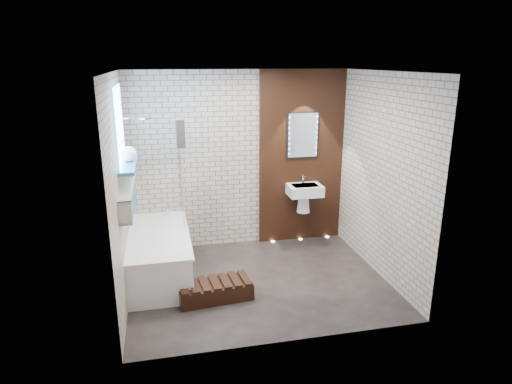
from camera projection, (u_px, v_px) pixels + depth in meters
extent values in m
plane|color=black|center=(259.00, 281.00, 5.70)|extent=(3.20, 3.20, 0.00)
cube|color=#AF9C8B|center=(239.00, 160.00, 6.55)|extent=(3.20, 0.04, 2.60)
cube|color=#AF9C8B|center=(290.00, 220.00, 4.12)|extent=(3.20, 0.04, 2.60)
cube|color=#AF9C8B|center=(120.00, 192.00, 5.00)|extent=(0.04, 2.60, 2.60)
cube|color=#AF9C8B|center=(381.00, 176.00, 5.66)|extent=(0.04, 2.60, 2.60)
plane|color=white|center=(259.00, 71.00, 4.96)|extent=(3.20, 3.20, 0.00)
cube|color=black|center=(301.00, 158.00, 6.72)|extent=(1.30, 0.06, 2.60)
cube|color=#7FADE0|center=(118.00, 125.00, 5.13)|extent=(0.03, 1.00, 0.90)
cube|color=teal|center=(128.00, 165.00, 5.28)|extent=(0.18, 1.00, 0.04)
cube|color=teal|center=(129.00, 205.00, 5.22)|extent=(0.14, 1.30, 0.03)
cube|color=#B2A899|center=(127.00, 187.00, 5.15)|extent=(0.14, 1.30, 0.03)
cube|color=#B2A899|center=(125.00, 214.00, 4.59)|extent=(0.14, 0.03, 0.26)
cube|color=#B2A899|center=(131.00, 182.00, 5.78)|extent=(0.14, 0.03, 0.26)
cube|color=white|center=(159.00, 256.00, 5.79)|extent=(0.75, 1.70, 0.55)
cube|color=white|center=(158.00, 235.00, 5.71)|extent=(0.79, 1.74, 0.03)
cylinder|color=silver|center=(168.00, 211.00, 6.40)|extent=(0.04, 0.04, 0.12)
cube|color=white|center=(181.00, 171.00, 5.99)|extent=(0.01, 0.78, 1.40)
cube|color=#2A2622|center=(180.00, 133.00, 5.56)|extent=(0.10, 0.26, 0.35)
cylinder|color=silver|center=(145.00, 118.00, 5.75)|extent=(0.18, 0.18, 0.02)
cube|color=white|center=(305.00, 190.00, 6.65)|extent=(0.50, 0.36, 0.16)
cone|color=white|center=(303.00, 203.00, 6.76)|extent=(0.20, 0.20, 0.28)
cylinder|color=silver|center=(303.00, 179.00, 6.70)|extent=(0.03, 0.03, 0.14)
cube|color=black|center=(303.00, 135.00, 6.58)|extent=(0.50, 0.02, 0.70)
cube|color=silver|center=(303.00, 135.00, 6.57)|extent=(0.45, 0.01, 0.65)
cube|color=black|center=(215.00, 291.00, 5.27)|extent=(0.90, 0.47, 0.19)
cylinder|color=maroon|center=(130.00, 188.00, 5.56)|extent=(0.07, 0.07, 0.17)
cylinder|color=#A95B1A|center=(128.00, 205.00, 5.03)|extent=(0.04, 0.04, 0.09)
cylinder|color=#A95B1A|center=(129.00, 195.00, 5.32)|extent=(0.06, 0.06, 0.15)
cylinder|color=maroon|center=(127.00, 207.00, 4.88)|extent=(0.06, 0.06, 0.14)
sphere|color=white|center=(129.00, 154.00, 5.32)|extent=(0.19, 0.19, 0.19)
cylinder|color=#FFD899|center=(273.00, 241.00, 6.93)|extent=(0.06, 0.06, 0.01)
cylinder|color=#FFD899|center=(300.00, 239.00, 7.02)|extent=(0.06, 0.06, 0.01)
cylinder|color=#FFD899|center=(327.00, 237.00, 7.11)|extent=(0.06, 0.06, 0.01)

